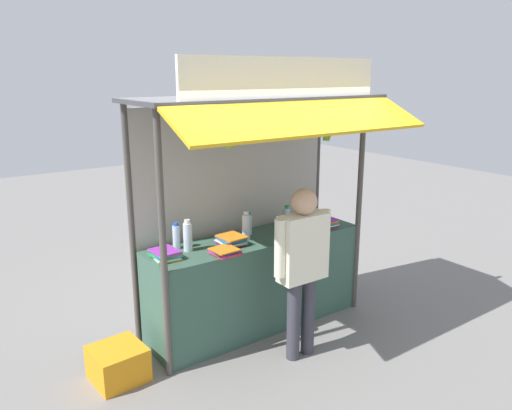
% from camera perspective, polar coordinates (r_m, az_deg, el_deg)
% --- Properties ---
extents(ground_plane, '(20.00, 20.00, 0.00)m').
position_cam_1_polar(ground_plane, '(5.52, 0.00, -13.49)').
color(ground_plane, slate).
extents(stall_counter, '(2.35, 0.62, 0.98)m').
position_cam_1_polar(stall_counter, '(5.31, 0.00, -8.82)').
color(stall_counter, '#385B4C').
rests_on(stall_counter, ground).
extents(stall_structure, '(2.55, 1.43, 2.77)m').
position_cam_1_polar(stall_structure, '(5.02, -0.55, 3.76)').
color(stall_structure, '#4C4742').
rests_on(stall_structure, ground).
extents(water_bottle_front_left, '(0.07, 0.07, 0.26)m').
position_cam_1_polar(water_bottle_front_left, '(4.85, -9.15, -3.59)').
color(water_bottle_front_left, silver).
rests_on(water_bottle_front_left, stall_counter).
extents(water_bottle_back_right, '(0.07, 0.07, 0.25)m').
position_cam_1_polar(water_bottle_back_right, '(5.42, 3.56, -1.45)').
color(water_bottle_back_right, silver).
rests_on(water_bottle_back_right, stall_counter).
extents(water_bottle_front_right, '(0.07, 0.07, 0.24)m').
position_cam_1_polar(water_bottle_front_right, '(5.19, -0.88, -2.22)').
color(water_bottle_front_right, silver).
rests_on(water_bottle_front_right, stall_counter).
extents(water_bottle_back_left, '(0.08, 0.08, 0.30)m').
position_cam_1_polar(water_bottle_back_left, '(5.03, -1.16, -2.48)').
color(water_bottle_back_left, silver).
rests_on(water_bottle_back_left, stall_counter).
extents(water_bottle_rear_center, '(0.09, 0.09, 0.31)m').
position_cam_1_polar(water_bottle_rear_center, '(4.76, -7.86, -3.58)').
color(water_bottle_rear_center, silver).
rests_on(water_bottle_rear_center, stall_counter).
extents(magazine_stack_far_left, '(0.25, 0.29, 0.08)m').
position_cam_1_polar(magazine_stack_far_left, '(4.64, -10.37, -5.59)').
color(magazine_stack_far_left, orange).
rests_on(magazine_stack_far_left, stall_counter).
extents(magazine_stack_mid_right, '(0.20, 0.27, 0.09)m').
position_cam_1_polar(magazine_stack_mid_right, '(5.55, 8.05, -1.98)').
color(magazine_stack_mid_right, red).
rests_on(magazine_stack_mid_right, stall_counter).
extents(magazine_stack_mid_left, '(0.26, 0.27, 0.05)m').
position_cam_1_polar(magazine_stack_mid_left, '(4.67, -3.59, -5.35)').
color(magazine_stack_mid_left, red).
rests_on(magazine_stack_mid_left, stall_counter).
extents(magazine_stack_right, '(0.26, 0.29, 0.09)m').
position_cam_1_polar(magazine_stack_right, '(4.92, -2.88, -4.06)').
color(magazine_stack_right, black).
rests_on(magazine_stack_right, stall_counter).
extents(banana_bunch_rightmost, '(0.10, 0.10, 0.29)m').
position_cam_1_polar(banana_bunch_rightmost, '(4.23, -3.18, 7.32)').
color(banana_bunch_rightmost, '#332D23').
extents(banana_bunch_inner_left, '(0.09, 0.09, 0.30)m').
position_cam_1_polar(banana_bunch_inner_left, '(4.92, 8.15, 8.15)').
color(banana_bunch_inner_left, '#332D23').
extents(banana_bunch_leftmost, '(0.11, 0.11, 0.25)m').
position_cam_1_polar(banana_bunch_leftmost, '(4.40, 0.23, 8.18)').
color(banana_bunch_leftmost, '#332D23').
extents(vendor_person, '(0.62, 0.24, 1.65)m').
position_cam_1_polar(vendor_person, '(4.57, 5.35, -6.15)').
color(vendor_person, '#383842').
rests_on(vendor_person, ground).
extents(plastic_crate, '(0.47, 0.47, 0.31)m').
position_cam_1_polar(plastic_crate, '(4.75, -15.59, -17.14)').
color(plastic_crate, orange).
rests_on(plastic_crate, ground).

